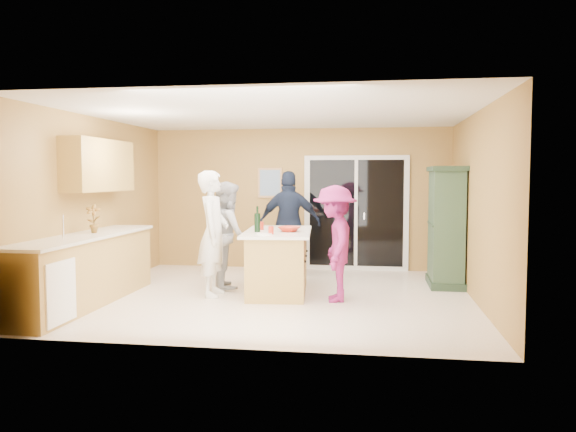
# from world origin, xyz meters

# --- Properties ---
(floor) EXTENTS (5.50, 5.50, 0.00)m
(floor) POSITION_xyz_m (0.00, 0.00, 0.00)
(floor) COLOR white
(floor) RESTS_ON ground
(ceiling) EXTENTS (5.50, 5.00, 0.10)m
(ceiling) POSITION_xyz_m (0.00, 0.00, 2.60)
(ceiling) COLOR silver
(ceiling) RESTS_ON wall_back
(wall_back) EXTENTS (5.50, 0.10, 2.60)m
(wall_back) POSITION_xyz_m (0.00, 2.50, 1.30)
(wall_back) COLOR tan
(wall_back) RESTS_ON ground
(wall_front) EXTENTS (5.50, 0.10, 2.60)m
(wall_front) POSITION_xyz_m (0.00, -2.50, 1.30)
(wall_front) COLOR tan
(wall_front) RESTS_ON ground
(wall_left) EXTENTS (0.10, 5.00, 2.60)m
(wall_left) POSITION_xyz_m (-2.75, 0.00, 1.30)
(wall_left) COLOR tan
(wall_left) RESTS_ON ground
(wall_right) EXTENTS (0.10, 5.00, 2.60)m
(wall_right) POSITION_xyz_m (2.75, 0.00, 1.30)
(wall_right) COLOR tan
(wall_right) RESTS_ON ground
(left_cabinet_run) EXTENTS (0.65, 3.05, 1.24)m
(left_cabinet_run) POSITION_xyz_m (-2.45, -1.05, 0.46)
(left_cabinet_run) COLOR #B48E46
(left_cabinet_run) RESTS_ON floor
(upper_cabinets) EXTENTS (0.35, 1.60, 0.75)m
(upper_cabinets) POSITION_xyz_m (-2.58, -0.20, 1.88)
(upper_cabinets) COLOR #B48E46
(upper_cabinets) RESTS_ON wall_left
(sliding_door) EXTENTS (1.90, 0.07, 2.10)m
(sliding_door) POSITION_xyz_m (1.05, 2.46, 1.05)
(sliding_door) COLOR silver
(sliding_door) RESTS_ON floor
(framed_picture) EXTENTS (0.46, 0.04, 0.56)m
(framed_picture) POSITION_xyz_m (-0.55, 2.48, 1.60)
(framed_picture) COLOR tan
(framed_picture) RESTS_ON wall_back
(kitchen_island) EXTENTS (1.11, 1.83, 0.92)m
(kitchen_island) POSITION_xyz_m (-0.02, 0.26, 0.43)
(kitchen_island) COLOR #B48E46
(kitchen_island) RESTS_ON floor
(green_hutch) EXTENTS (0.54, 1.02, 1.87)m
(green_hutch) POSITION_xyz_m (2.49, 1.18, 0.91)
(green_hutch) COLOR #213524
(green_hutch) RESTS_ON floor
(woman_white) EXTENTS (0.48, 0.69, 1.80)m
(woman_white) POSITION_xyz_m (-0.91, -0.09, 0.90)
(woman_white) COLOR white
(woman_white) RESTS_ON floor
(woman_grey) EXTENTS (0.86, 0.96, 1.64)m
(woman_grey) POSITION_xyz_m (-0.84, 0.54, 0.82)
(woman_grey) COLOR #ABACAE
(woman_grey) RESTS_ON floor
(woman_navy) EXTENTS (1.10, 0.53, 1.81)m
(woman_navy) POSITION_xyz_m (-0.07, 1.71, 0.91)
(woman_navy) COLOR #182134
(woman_navy) RESTS_ON floor
(woman_magenta) EXTENTS (0.70, 1.09, 1.60)m
(woman_magenta) POSITION_xyz_m (0.84, -0.17, 0.80)
(woman_magenta) COLOR #7E1B52
(woman_magenta) RESTS_ON floor
(serving_bowl) EXTENTS (0.39, 0.39, 0.07)m
(serving_bowl) POSITION_xyz_m (0.16, 0.13, 0.96)
(serving_bowl) COLOR #B42714
(serving_bowl) RESTS_ON kitchen_island
(tulip_vase) EXTENTS (0.24, 0.19, 0.40)m
(tulip_vase) POSITION_xyz_m (-2.45, -0.63, 1.14)
(tulip_vase) COLOR #AD2911
(tulip_vase) RESTS_ON left_cabinet_run
(tumbler_near) EXTENTS (0.11, 0.11, 0.12)m
(tumbler_near) POSITION_xyz_m (-0.30, 0.35, 0.98)
(tumbler_near) COLOR #B42714
(tumbler_near) RESTS_ON kitchen_island
(tumbler_far) EXTENTS (0.09, 0.09, 0.11)m
(tumbler_far) POSITION_xyz_m (-0.03, -0.26, 0.98)
(tumbler_far) COLOR #B42714
(tumbler_far) RESTS_ON kitchen_island
(wine_bottle) EXTENTS (0.09, 0.09, 0.37)m
(wine_bottle) POSITION_xyz_m (-0.28, 0.01, 1.07)
(wine_bottle) COLOR black
(wine_bottle) RESTS_ON kitchen_island
(white_plate) EXTENTS (0.26, 0.26, 0.01)m
(white_plate) POSITION_xyz_m (-0.12, -0.29, 0.93)
(white_plate) COLOR white
(white_plate) RESTS_ON kitchen_island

